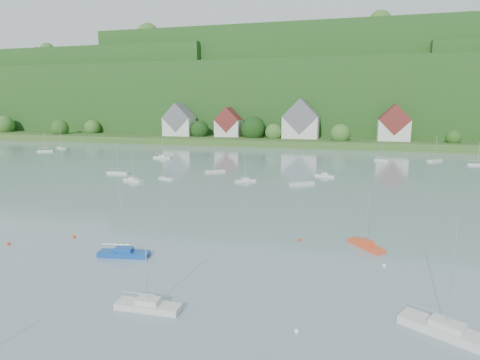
% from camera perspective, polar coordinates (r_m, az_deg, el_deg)
% --- Properties ---
extents(far_shore_strip, '(600.00, 60.00, 3.00)m').
position_cam_1_polar(far_shore_strip, '(202.40, 7.52, 5.77)').
color(far_shore_strip, '#28531F').
rests_on(far_shore_strip, ground).
extents(forested_ridge, '(620.00, 181.22, 69.89)m').
position_cam_1_polar(forested_ridge, '(269.76, 9.75, 11.48)').
color(forested_ridge, '#1B4215').
rests_on(forested_ridge, ground).
extents(village_building_0, '(14.00, 10.40, 16.00)m').
position_cam_1_polar(village_building_0, '(204.30, -8.57, 8.04)').
color(village_building_0, silver).
rests_on(village_building_0, far_shore_strip).
extents(village_building_1, '(12.00, 9.36, 14.00)m').
position_cam_1_polar(village_building_1, '(197.54, -1.61, 7.85)').
color(village_building_1, silver).
rests_on(village_building_1, far_shore_strip).
extents(village_building_2, '(16.00, 11.44, 18.00)m').
position_cam_1_polar(village_building_2, '(189.32, 8.59, 8.07)').
color(village_building_2, silver).
rests_on(village_building_2, far_shore_strip).
extents(village_building_3, '(13.00, 10.40, 15.50)m').
position_cam_1_polar(village_building_3, '(186.91, 20.87, 7.20)').
color(village_building_3, silver).
rests_on(village_building_3, far_shore_strip).
extents(near_sailboat_1, '(6.51, 2.75, 8.52)m').
position_cam_1_polar(near_sailboat_1, '(53.00, -16.08, -9.85)').
color(near_sailboat_1, '#11439A').
rests_on(near_sailboat_1, ground).
extents(near_sailboat_3, '(6.21, 1.93, 8.30)m').
position_cam_1_polar(near_sailboat_3, '(39.85, -12.84, -16.83)').
color(near_sailboat_3, silver).
rests_on(near_sailboat_3, ground).
extents(near_sailboat_4, '(7.48, 5.47, 10.01)m').
position_cam_1_polar(near_sailboat_4, '(39.09, 27.16, -18.31)').
color(near_sailboat_4, silver).
rests_on(near_sailboat_4, ground).
extents(near_sailboat_5, '(4.75, 5.36, 7.58)m').
position_cam_1_polar(near_sailboat_5, '(56.42, 17.39, -8.69)').
color(near_sailboat_5, '#D74A24').
rests_on(near_sailboat_5, ground).
extents(mooring_buoy_0, '(0.45, 0.45, 0.45)m').
position_cam_1_polar(mooring_buoy_0, '(63.30, -29.85, -7.93)').
color(mooring_buoy_0, '#FC3C06').
rests_on(mooring_buoy_0, ground).
extents(mooring_buoy_1, '(0.46, 0.46, 0.46)m').
position_cam_1_polar(mooring_buoy_1, '(36.14, 8.00, -20.55)').
color(mooring_buoy_1, white).
rests_on(mooring_buoy_1, ground).
extents(mooring_buoy_2, '(0.47, 0.47, 0.47)m').
position_cam_1_polar(mooring_buoy_2, '(57.23, 8.29, -8.46)').
color(mooring_buoy_2, '#FC3C06').
rests_on(mooring_buoy_2, ground).
extents(mooring_buoy_3, '(0.46, 0.46, 0.46)m').
position_cam_1_polar(mooring_buoy_3, '(62.49, -22.40, -7.52)').
color(mooring_buoy_3, '#FC3C06').
rests_on(mooring_buoy_3, ground).
extents(mooring_buoy_4, '(0.44, 0.44, 0.44)m').
position_cam_1_polar(mooring_buoy_4, '(50.97, 19.67, -11.45)').
color(mooring_buoy_4, white).
rests_on(mooring_buoy_4, ground).
extents(far_sailboat_cluster, '(202.03, 61.98, 8.71)m').
position_cam_1_polar(far_sailboat_cluster, '(120.83, 6.53, 1.94)').
color(far_sailboat_cluster, silver).
rests_on(far_sailboat_cluster, ground).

